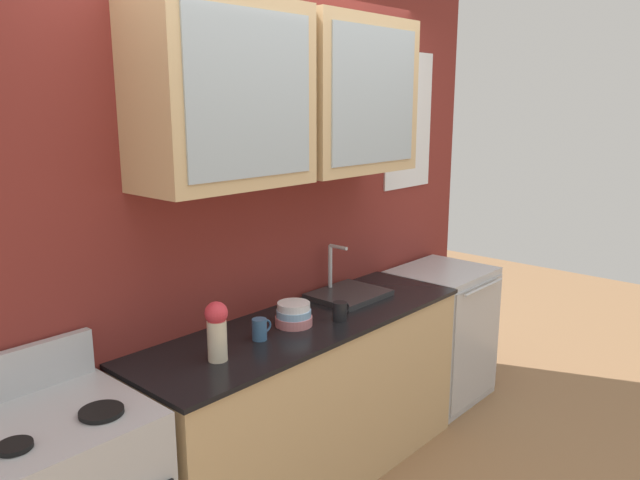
% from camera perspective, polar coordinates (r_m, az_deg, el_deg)
% --- Properties ---
extents(ground_plane, '(10.00, 10.00, 0.00)m').
position_cam_1_polar(ground_plane, '(3.50, -1.03, -21.14)').
color(ground_plane, '#936B47').
extents(back_wall_unit, '(3.67, 0.48, 2.75)m').
position_cam_1_polar(back_wall_unit, '(3.13, -4.70, 5.56)').
color(back_wall_unit, maroon).
rests_on(back_wall_unit, ground_plane).
extents(counter, '(1.93, 0.59, 0.88)m').
position_cam_1_polar(counter, '(3.28, -1.07, -14.71)').
color(counter, tan).
rests_on(counter, ground_plane).
extents(sink_faucet, '(0.40, 0.34, 0.29)m').
position_cam_1_polar(sink_faucet, '(3.46, 2.60, -4.92)').
color(sink_faucet, '#2D2D30').
rests_on(sink_faucet, counter).
extents(bowl_stack, '(0.18, 0.18, 0.12)m').
position_cam_1_polar(bowl_stack, '(3.02, -2.45, -6.90)').
color(bowl_stack, '#D87F84').
rests_on(bowl_stack, counter).
extents(vase, '(0.10, 0.10, 0.26)m').
position_cam_1_polar(vase, '(2.63, -9.52, -8.09)').
color(vase, beige).
rests_on(vase, counter).
extents(cup_near_sink, '(0.11, 0.07, 0.09)m').
position_cam_1_polar(cup_near_sink, '(3.09, 1.88, -6.59)').
color(cup_near_sink, black).
rests_on(cup_near_sink, counter).
extents(cup_near_bowls, '(0.11, 0.07, 0.10)m').
position_cam_1_polar(cup_near_bowls, '(2.86, -5.58, -8.20)').
color(cup_near_bowls, '#38608C').
rests_on(cup_near_bowls, counter).
extents(dishwasher, '(0.62, 0.57, 0.88)m').
position_cam_1_polar(dishwasher, '(4.22, 11.07, -8.48)').
color(dishwasher, silver).
rests_on(dishwasher, ground_plane).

